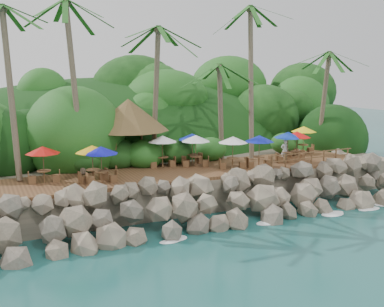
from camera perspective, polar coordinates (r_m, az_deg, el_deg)
name	(u,v)px	position (r m, az deg, el deg)	size (l,w,h in m)	color
ground	(238,231)	(26.09, 5.73, -9.53)	(140.00, 140.00, 0.00)	#19514F
land_base	(143,161)	(39.87, -6.17, -0.98)	(32.00, 25.20, 2.10)	gray
jungle_hill	(118,158)	(47.09, -9.16, -0.61)	(44.80, 28.00, 15.40)	#143811
seawall	(221,202)	(27.37, 3.61, -6.01)	(29.00, 4.00, 2.30)	gray
terrace	(192,171)	(30.56, 0.00, -2.21)	(26.00, 5.00, 0.20)	brown
jungle_foliage	(147,176)	(39.17, -5.65, -2.75)	(44.00, 16.00, 12.00)	#143811
foam_line	(235,228)	(26.32, 5.39, -9.28)	(25.20, 0.80, 0.06)	white
palms	(184,28)	(32.46, -1.07, 15.42)	(29.84, 7.09, 12.49)	brown
palapa	(129,115)	(32.25, -7.92, 4.82)	(5.66, 5.66, 4.60)	brown
dining_clusters	(204,142)	(30.74, 1.53, 1.50)	(21.96, 4.78, 2.19)	brown
railing	(312,157)	(32.80, 14.68, -0.43)	(7.20, 0.10, 1.00)	brown
waiter	(285,151)	(33.79, 11.49, 0.36)	(0.59, 0.39, 1.62)	silver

